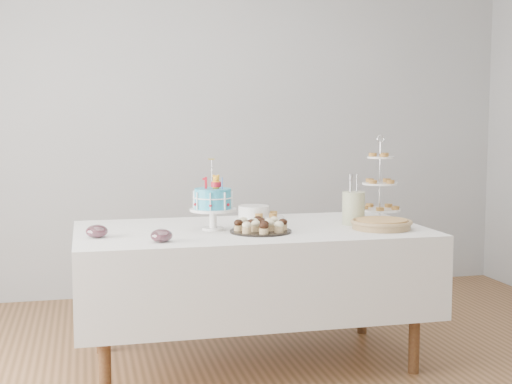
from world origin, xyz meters
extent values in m
plane|color=brown|center=(0.00, 0.00, 0.00)|extent=(5.00, 5.00, 0.00)
cube|color=#9D9FA2|center=(0.00, 2.00, 1.35)|extent=(5.00, 0.04, 2.70)
cube|color=#9D9FA2|center=(0.00, -2.00, 1.35)|extent=(5.00, 0.04, 2.70)
cube|color=silver|center=(0.00, 0.30, 0.55)|extent=(1.92, 1.02, 0.45)
cylinder|color=brown|center=(-0.82, -0.07, 0.34)|extent=(0.06, 0.06, 0.67)
cylinder|color=brown|center=(0.82, -0.07, 0.34)|extent=(0.06, 0.06, 0.67)
cylinder|color=brown|center=(-0.82, 0.67, 0.34)|extent=(0.06, 0.06, 0.67)
cylinder|color=brown|center=(0.82, 0.67, 0.34)|extent=(0.06, 0.06, 0.67)
cylinder|color=#2FA7CB|center=(-0.22, 0.28, 0.94)|extent=(0.20, 0.20, 0.11)
torus|color=white|center=(-0.22, 0.28, 0.95)|extent=(0.21, 0.21, 0.01)
cube|color=red|center=(-0.26, 0.28, 1.03)|extent=(0.02, 0.02, 0.06)
cylinder|color=blue|center=(-0.18, 0.24, 1.03)|extent=(0.01, 0.01, 0.06)
cylinder|color=silver|center=(-0.22, 0.31, 1.07)|extent=(0.00, 0.00, 0.15)
cylinder|color=yellow|center=(-0.22, 0.31, 1.16)|extent=(0.04, 0.04, 0.01)
cylinder|color=black|center=(0.02, 0.14, 0.78)|extent=(0.33, 0.33, 0.01)
ellipsoid|color=black|center=(-0.05, 0.14, 0.82)|extent=(0.05, 0.05, 0.04)
ellipsoid|color=#FDEDC4|center=(0.08, 0.14, 0.82)|extent=(0.05, 0.05, 0.04)
cylinder|color=tan|center=(0.69, 0.10, 0.79)|extent=(0.32, 0.32, 0.04)
cylinder|color=#B48546|center=(0.69, 0.10, 0.81)|extent=(0.28, 0.28, 0.02)
torus|color=tan|center=(0.69, 0.10, 0.81)|extent=(0.34, 0.34, 0.02)
cylinder|color=silver|center=(0.84, 0.47, 1.00)|extent=(0.01, 0.01, 0.47)
cylinder|color=white|center=(0.84, 0.47, 0.83)|extent=(0.26, 0.26, 0.01)
cylinder|color=white|center=(0.84, 0.47, 0.98)|extent=(0.21, 0.21, 0.01)
cylinder|color=white|center=(0.84, 0.47, 1.14)|extent=(0.16, 0.16, 0.01)
torus|color=silver|center=(0.84, 0.47, 1.25)|extent=(0.05, 0.01, 0.05)
cylinder|color=white|center=(0.11, 0.70, 0.81)|extent=(0.19, 0.19, 0.07)
cylinder|color=white|center=(0.16, 0.65, 0.78)|extent=(0.25, 0.25, 0.01)
ellipsoid|color=silver|center=(-0.53, -0.03, 0.80)|extent=(0.11, 0.11, 0.07)
cylinder|color=#5A0719|center=(-0.53, -0.03, 0.80)|extent=(0.08, 0.08, 0.03)
ellipsoid|color=silver|center=(-0.84, 0.18, 0.80)|extent=(0.11, 0.11, 0.07)
cylinder|color=#5A0719|center=(-0.84, 0.18, 0.80)|extent=(0.08, 0.08, 0.03)
cylinder|color=silver|center=(0.60, 0.29, 0.86)|extent=(0.13, 0.13, 0.19)
cylinder|color=silver|center=(0.66, 0.31, 0.88)|extent=(0.01, 0.01, 0.10)
camera|label=1|loc=(-0.89, -3.51, 1.38)|focal=50.00mm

